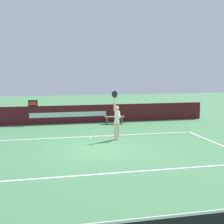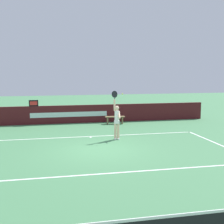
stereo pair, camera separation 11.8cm
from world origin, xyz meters
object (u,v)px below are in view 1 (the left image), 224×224
(tennis_ball, at_px, (122,94))
(courtside_bench_near, at_px, (114,118))
(speed_display, at_px, (33,103))
(tennis_player, at_px, (117,119))

(tennis_ball, distance_m, courtside_bench_near, 5.18)
(speed_display, relative_size, tennis_player, 0.24)
(speed_display, distance_m, tennis_player, 6.73)
(speed_display, distance_m, tennis_ball, 7.14)
(speed_display, xyz_separation_m, courtside_bench_near, (5.04, -0.85, -1.00))
(tennis_ball, xyz_separation_m, courtside_bench_near, (0.71, 4.76, -1.92))
(tennis_player, relative_size, tennis_ball, 36.86)
(tennis_player, bearing_deg, tennis_ball, -53.65)
(speed_display, bearing_deg, courtside_bench_near, -9.60)
(tennis_ball, bearing_deg, courtside_bench_near, 81.49)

